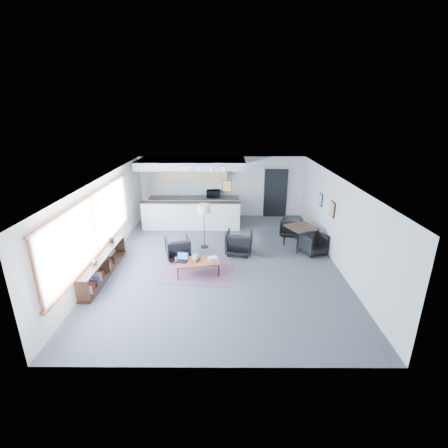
{
  "coord_description": "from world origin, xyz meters",
  "views": [
    {
      "loc": [
        0.14,
        -9.23,
        4.5
      ],
      "look_at": [
        0.1,
        0.4,
        1.06
      ],
      "focal_mm": 26.0,
      "sensor_mm": 36.0,
      "label": 1
    }
  ],
  "objects_px": {
    "coffee_table": "(197,262)",
    "dining_chair_near": "(313,244)",
    "armchair_right": "(239,241)",
    "microwave": "(213,193)",
    "floor_lamp": "(204,210)",
    "dining_table": "(302,229)",
    "armchair_left": "(178,247)",
    "book_stack": "(213,259)",
    "ceramic_pot": "(197,257)",
    "laptop": "(182,259)",
    "dining_chair_far": "(291,228)"
  },
  "relations": [
    {
      "from": "armchair_left",
      "to": "microwave",
      "type": "bearing_deg",
      "value": -121.23
    },
    {
      "from": "dining_chair_far",
      "to": "armchair_right",
      "type": "bearing_deg",
      "value": 59.68
    },
    {
      "from": "dining_table",
      "to": "floor_lamp",
      "type": "bearing_deg",
      "value": -179.88
    },
    {
      "from": "laptop",
      "to": "dining_chair_far",
      "type": "distance_m",
      "value": 4.74
    },
    {
      "from": "coffee_table",
      "to": "dining_table",
      "type": "xyz_separation_m",
      "value": [
        3.36,
        1.89,
        0.31
      ]
    },
    {
      "from": "coffee_table",
      "to": "dining_chair_near",
      "type": "height_order",
      "value": "dining_chair_near"
    },
    {
      "from": "armchair_right",
      "to": "dining_table",
      "type": "height_order",
      "value": "armchair_right"
    },
    {
      "from": "dining_table",
      "to": "microwave",
      "type": "bearing_deg",
      "value": 134.38
    },
    {
      "from": "armchair_left",
      "to": "laptop",
      "type": "bearing_deg",
      "value": 87.91
    },
    {
      "from": "coffee_table",
      "to": "armchair_right",
      "type": "xyz_separation_m",
      "value": [
        1.24,
        1.4,
        0.04
      ]
    },
    {
      "from": "dining_chair_far",
      "to": "armchair_left",
      "type": "bearing_deg",
      "value": 47.33
    },
    {
      "from": "laptop",
      "to": "armchair_right",
      "type": "height_order",
      "value": "armchair_right"
    },
    {
      "from": "floor_lamp",
      "to": "dining_table",
      "type": "bearing_deg",
      "value": 0.12
    },
    {
      "from": "ceramic_pot",
      "to": "dining_chair_near",
      "type": "distance_m",
      "value": 3.95
    },
    {
      "from": "armchair_right",
      "to": "dining_chair_far",
      "type": "height_order",
      "value": "armchair_right"
    },
    {
      "from": "ceramic_pot",
      "to": "armchair_left",
      "type": "bearing_deg",
      "value": 122.46
    },
    {
      "from": "floor_lamp",
      "to": "dining_table",
      "type": "relative_size",
      "value": 1.3
    },
    {
      "from": "coffee_table",
      "to": "armchair_left",
      "type": "xyz_separation_m",
      "value": [
        -0.71,
        1.06,
        -0.0
      ]
    },
    {
      "from": "coffee_table",
      "to": "dining_chair_near",
      "type": "bearing_deg",
      "value": 10.9
    },
    {
      "from": "armchair_left",
      "to": "microwave",
      "type": "relative_size",
      "value": 1.35
    },
    {
      "from": "ceramic_pot",
      "to": "dining_chair_near",
      "type": "relative_size",
      "value": 0.38
    },
    {
      "from": "book_stack",
      "to": "microwave",
      "type": "xyz_separation_m",
      "value": [
        -0.17,
        4.98,
        0.67
      ]
    },
    {
      "from": "coffee_table",
      "to": "dining_chair_near",
      "type": "xyz_separation_m",
      "value": [
        3.66,
        1.4,
        -0.06
      ]
    },
    {
      "from": "book_stack",
      "to": "dining_chair_near",
      "type": "bearing_deg",
      "value": 22.76
    },
    {
      "from": "book_stack",
      "to": "armchair_left",
      "type": "distance_m",
      "value": 1.53
    },
    {
      "from": "laptop",
      "to": "armchair_left",
      "type": "xyz_separation_m",
      "value": [
        -0.29,
        1.05,
        -0.1
      ]
    },
    {
      "from": "laptop",
      "to": "dining_chair_far",
      "type": "xyz_separation_m",
      "value": [
        3.67,
        3.0,
        -0.16
      ]
    },
    {
      "from": "armchair_right",
      "to": "microwave",
      "type": "bearing_deg",
      "value": -66.6
    },
    {
      "from": "coffee_table",
      "to": "dining_chair_far",
      "type": "relative_size",
      "value": 2.17
    },
    {
      "from": "floor_lamp",
      "to": "microwave",
      "type": "relative_size",
      "value": 2.75
    },
    {
      "from": "ceramic_pot",
      "to": "book_stack",
      "type": "relative_size",
      "value": 0.68
    },
    {
      "from": "coffee_table",
      "to": "ceramic_pot",
      "type": "height_order",
      "value": "ceramic_pot"
    },
    {
      "from": "book_stack",
      "to": "dining_table",
      "type": "xyz_separation_m",
      "value": [
        2.91,
        1.83,
        0.24
      ]
    },
    {
      "from": "coffee_table",
      "to": "laptop",
      "type": "bearing_deg",
      "value": 169.23
    },
    {
      "from": "armchair_left",
      "to": "dining_chair_near",
      "type": "distance_m",
      "value": 4.38
    },
    {
      "from": "laptop",
      "to": "armchair_left",
      "type": "relative_size",
      "value": 0.46
    },
    {
      "from": "floor_lamp",
      "to": "armchair_right",
      "type": "bearing_deg",
      "value": -22.63
    },
    {
      "from": "floor_lamp",
      "to": "microwave",
      "type": "xyz_separation_m",
      "value": [
        0.19,
        3.16,
        -0.2
      ]
    },
    {
      "from": "coffee_table",
      "to": "ceramic_pot",
      "type": "distance_m",
      "value": 0.16
    },
    {
      "from": "coffee_table",
      "to": "floor_lamp",
      "type": "bearing_deg",
      "value": 77.26
    },
    {
      "from": "dining_chair_far",
      "to": "dining_table",
      "type": "bearing_deg",
      "value": 117.2
    },
    {
      "from": "floor_lamp",
      "to": "microwave",
      "type": "bearing_deg",
      "value": 86.49
    },
    {
      "from": "ceramic_pot",
      "to": "dining_table",
      "type": "relative_size",
      "value": 0.21
    },
    {
      "from": "dining_chair_near",
      "to": "floor_lamp",
      "type": "bearing_deg",
      "value": 147.75
    },
    {
      "from": "armchair_right",
      "to": "dining_chair_near",
      "type": "xyz_separation_m",
      "value": [
        2.42,
        0.0,
        -0.1
      ]
    },
    {
      "from": "armchair_left",
      "to": "dining_table",
      "type": "bearing_deg",
      "value": 174.32
    },
    {
      "from": "coffee_table",
      "to": "armchair_right",
      "type": "height_order",
      "value": "armchair_right"
    },
    {
      "from": "dining_table",
      "to": "microwave",
      "type": "relative_size",
      "value": 2.11
    },
    {
      "from": "book_stack",
      "to": "floor_lamp",
      "type": "height_order",
      "value": "floor_lamp"
    },
    {
      "from": "laptop",
      "to": "dining_chair_far",
      "type": "height_order",
      "value": "laptop"
    }
  ]
}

